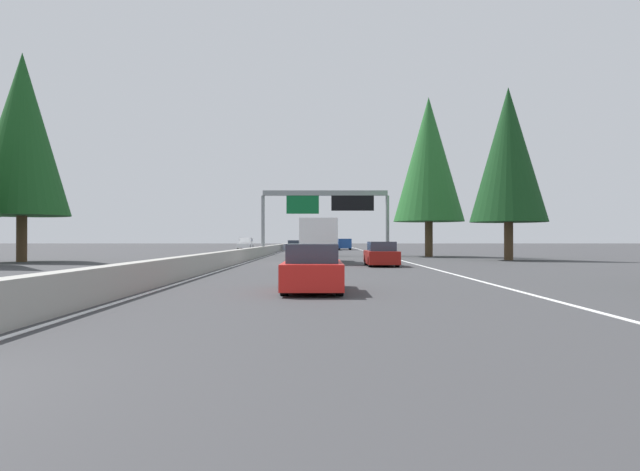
{
  "coord_description": "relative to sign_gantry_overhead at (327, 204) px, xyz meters",
  "views": [
    {
      "loc": [
        -5.77,
        -5.42,
        1.61
      ],
      "look_at": [
        50.05,
        -5.35,
        1.97
      ],
      "focal_mm": 32.98,
      "sensor_mm": 36.0,
      "label": 1
    }
  ],
  "objects": [
    {
      "name": "sign_gantry_overhead",
      "position": [
        0.0,
        0.0,
        0.0
      ],
      "size": [
        0.5,
        12.68,
        6.43
      ],
      "color": "gray",
      "rests_on": "ground"
    },
    {
      "name": "sedan_far_center",
      "position": [
        -39.89,
        0.87,
        -4.43
      ],
      "size": [
        4.4,
        1.8,
        1.47
      ],
      "color": "red",
      "rests_on": "ground"
    },
    {
      "name": "shoulder_stripe_median",
      "position": [
        17.79,
        5.79,
        -5.11
      ],
      "size": [
        160.0,
        0.16,
        0.01
      ],
      "primitive_type": "cube",
      "color": "silver",
      "rests_on": "ground"
    },
    {
      "name": "ground_plane",
      "position": [
        7.79,
        6.04,
        -5.12
      ],
      "size": [
        320.0,
        320.0,
        0.0
      ],
      "primitive_type": "plane",
      "color": "#38383A"
    },
    {
      "name": "oncoming_near",
      "position": [
        34.9,
        12.5,
        -4.2
      ],
      "size": [
        5.6,
        2.0,
        1.86
      ],
      "rotation": [
        0.0,
        0.0,
        3.14
      ],
      "color": "white",
      "rests_on": "ground"
    },
    {
      "name": "minivan_near_right",
      "position": [
        31.95,
        -3.03,
        -4.16
      ],
      "size": [
        5.0,
        1.95,
        1.69
      ],
      "color": "#1E4793",
      "rests_on": "ground"
    },
    {
      "name": "conifer_left_near",
      "position": [
        -16.28,
        21.89,
        3.97
      ],
      "size": [
        6.57,
        6.57,
        14.94
      ],
      "color": "#4C3823",
      "rests_on": "ground"
    },
    {
      "name": "sedan_distant_a",
      "position": [
        -22.73,
        -3.02,
        -4.43
      ],
      "size": [
        4.4,
        1.8,
        1.47
      ],
      "color": "maroon",
      "rests_on": "ground"
    },
    {
      "name": "median_barrier",
      "position": [
        27.79,
        6.34,
        -4.67
      ],
      "size": [
        180.0,
        0.56,
        0.9
      ],
      "primitive_type": "cube",
      "color": "#9E9B93",
      "rests_on": "ground"
    },
    {
      "name": "conifer_right_near",
      "position": [
        -12.93,
        -13.82,
        2.99
      ],
      "size": [
        5.86,
        5.86,
        13.32
      ],
      "color": "#4C3823",
      "rests_on": "ground"
    },
    {
      "name": "shoulder_stripe_right",
      "position": [
        17.79,
        -5.48,
        -5.11
      ],
      "size": [
        160.0,
        0.16,
        0.01
      ],
      "primitive_type": "cube",
      "color": "silver",
      "rests_on": "ground"
    },
    {
      "name": "pickup_far_right",
      "position": [
        14.72,
        0.65,
        -4.2
      ],
      "size": [
        5.6,
        2.0,
        1.86
      ],
      "color": "#1E4793",
      "rests_on": "ground"
    },
    {
      "name": "sedan_far_left",
      "position": [
        24.05,
        4.37,
        -4.43
      ],
      "size": [
        4.4,
        1.8,
        1.47
      ],
      "color": "black",
      "rests_on": "ground"
    },
    {
      "name": "box_truck_mid_left",
      "position": [
        -17.59,
        0.75,
        -3.5
      ],
      "size": [
        8.5,
        2.4,
        2.95
      ],
      "color": "white",
      "rests_on": "ground"
    },
    {
      "name": "bus_mid_center",
      "position": [
        31.55,
        0.76,
        -3.4
      ],
      "size": [
        11.5,
        2.55,
        3.1
      ],
      "color": "#1E4793",
      "rests_on": "ground"
    },
    {
      "name": "conifer_right_mid",
      "position": [
        -3.78,
        -9.38,
        3.87
      ],
      "size": [
        6.5,
        6.5,
        14.78
      ],
      "color": "#4C3823",
      "rests_on": "ground"
    }
  ]
}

